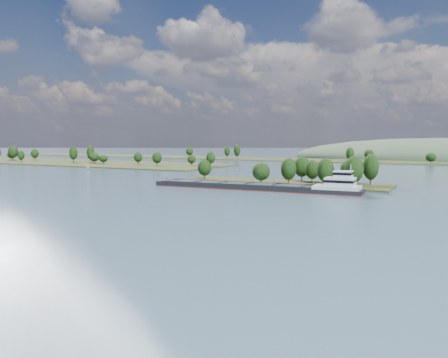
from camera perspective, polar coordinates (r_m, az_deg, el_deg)
The scene contains 7 objects.
ground at distance 155.22m, azimuth -0.17°, elevation -2.58°, with size 1800.00×1800.00×0.00m, color #364C5D.
tree_island at distance 205.71m, azimuth 9.87°, elevation 0.53°, with size 100.00×31.40×15.03m.
left_bank at distance 408.82m, azimuth -19.77°, elevation 2.14°, with size 300.00×80.00×16.08m.
back_shoreline at distance 421.14m, azimuth 18.94°, elevation 2.21°, with size 900.00×60.00×15.90m.
hill_west at distance 516.50m, azimuth 26.38°, elevation 2.39°, with size 320.00×160.00×44.00m, color #374B34.
cargo_barge at distance 182.07m, azimuth 5.68°, elevation -0.95°, with size 90.60×15.77×12.19m.
motorboat at distance 316.47m, azimuth -17.37°, elevation 1.43°, with size 2.40×6.39×2.47m, color silver.
Camera 1 is at (71.87, -15.92, 21.32)m, focal length 35.00 mm.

